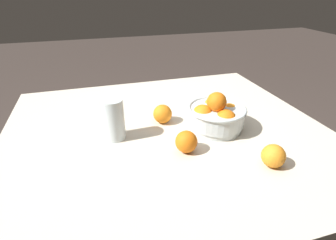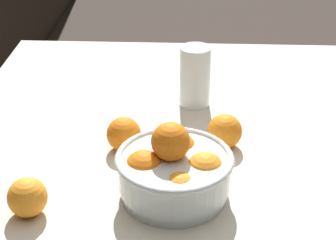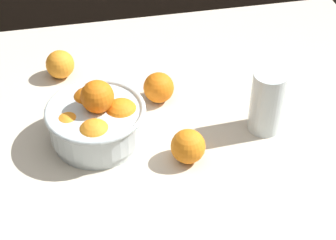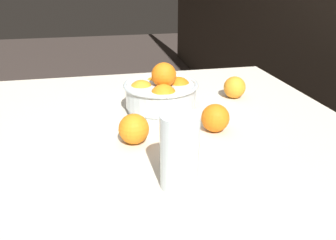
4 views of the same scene
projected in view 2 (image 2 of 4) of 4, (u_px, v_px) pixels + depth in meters
name	position (u px, v px, depth m)	size (l,w,h in m)	color
dining_table	(193.00, 173.00, 1.26)	(1.21, 1.10, 0.77)	beige
fruit_bowl	(174.00, 171.00, 1.04)	(0.22, 0.22, 0.15)	silver
juice_glass	(194.00, 80.00, 1.36)	(0.07, 0.07, 0.15)	#F4A314
orange_loose_near_bowl	(124.00, 134.00, 1.19)	(0.07, 0.07, 0.07)	orange
orange_loose_front	(27.00, 197.00, 1.00)	(0.07, 0.07, 0.07)	orange
orange_loose_aside	(225.00, 130.00, 1.21)	(0.07, 0.07, 0.07)	orange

